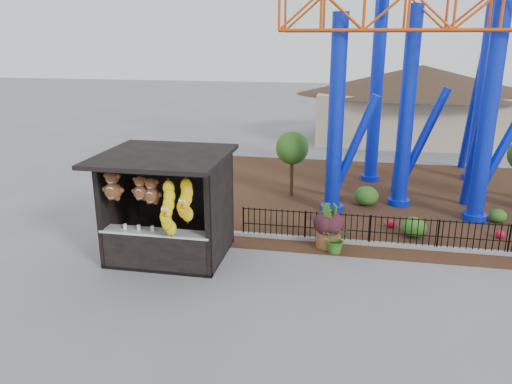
% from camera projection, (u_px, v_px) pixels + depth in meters
% --- Properties ---
extents(ground, '(120.00, 120.00, 0.00)m').
position_uv_depth(ground, '(264.00, 282.00, 13.20)').
color(ground, slate).
rests_on(ground, ground).
extents(mulch_bed, '(18.00, 12.00, 0.02)m').
position_uv_depth(mulch_bed, '(397.00, 198.00, 19.97)').
color(mulch_bed, '#331E11').
rests_on(mulch_bed, ground).
extents(curb, '(18.00, 0.18, 0.12)m').
position_uv_depth(curb, '(409.00, 246.00, 15.27)').
color(curb, gray).
rests_on(curb, ground).
extents(prize_booth, '(3.50, 3.40, 3.12)m').
position_uv_depth(prize_booth, '(166.00, 209.00, 14.14)').
color(prize_booth, black).
rests_on(prize_booth, ground).
extents(picket_fence, '(12.20, 0.06, 1.00)m').
position_uv_depth(picket_fence, '(442.00, 235.00, 14.97)').
color(picket_fence, black).
rests_on(picket_fence, ground).
extents(roller_coaster, '(11.00, 6.37, 10.82)m').
position_uv_depth(roller_coaster, '(443.00, 30.00, 18.06)').
color(roller_coaster, '#0C23D1').
rests_on(roller_coaster, ground).
extents(terracotta_planter, '(0.92, 0.92, 0.65)m').
position_uv_depth(terracotta_planter, '(328.00, 237.00, 15.32)').
color(terracotta_planter, '#935935').
rests_on(terracotta_planter, ground).
extents(planter_foliage, '(0.70, 0.70, 0.64)m').
position_uv_depth(planter_foliage, '(329.00, 217.00, 15.13)').
color(planter_foliage, black).
rests_on(planter_foliage, terracotta_planter).
extents(potted_plant, '(0.83, 0.72, 0.89)m').
position_uv_depth(potted_plant, '(336.00, 239.00, 14.85)').
color(potted_plant, '#284F17').
rests_on(potted_plant, ground).
extents(landscaping, '(8.43, 3.80, 0.74)m').
position_uv_depth(landscaping, '(403.00, 211.00, 17.55)').
color(landscaping, '#2B5719').
rests_on(landscaping, mulch_bed).
extents(pavilion, '(15.00, 15.00, 4.80)m').
position_uv_depth(pavilion, '(421.00, 91.00, 29.94)').
color(pavilion, '#BFAD8C').
rests_on(pavilion, ground).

